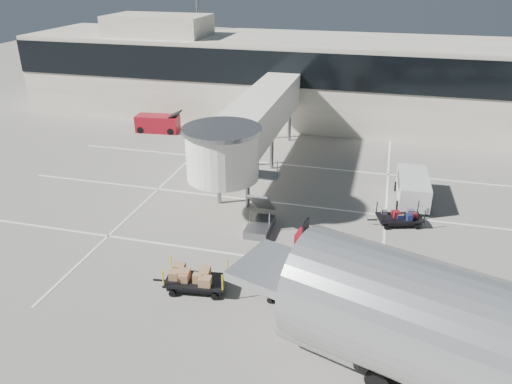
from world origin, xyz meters
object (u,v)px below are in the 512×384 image
(box_cart_far, at_px, (197,280))
(minivan, at_px, (413,186))
(suitcase_cart, at_px, (400,218))
(ground_worker, at_px, (303,273))
(belt_loader, at_px, (158,124))
(baggage_tug, at_px, (318,239))
(box_cart_near, at_px, (290,294))

(box_cart_far, bearing_deg, minivan, 44.41)
(suitcase_cart, bearing_deg, ground_worker, -136.31)
(belt_loader, bearing_deg, baggage_tug, -49.93)
(belt_loader, bearing_deg, box_cart_near, -58.34)
(suitcase_cart, xyz_separation_m, belt_loader, (-22.51, 13.33, 0.31))
(baggage_tug, xyz_separation_m, box_cart_near, (-0.56, -5.29, -0.11))
(baggage_tug, height_order, suitcase_cart, baggage_tug)
(ground_worker, xyz_separation_m, minivan, (5.46, 11.97, 0.16))
(ground_worker, xyz_separation_m, belt_loader, (-17.80, 21.54, -0.14))
(box_cart_far, relative_size, minivan, 0.78)
(baggage_tug, height_order, belt_loader, belt_loader)
(baggage_tug, relative_size, box_cart_far, 0.67)
(suitcase_cart, height_order, ground_worker, ground_worker)
(box_cart_far, relative_size, belt_loader, 0.86)
(ground_worker, relative_size, minivan, 0.38)
(minivan, bearing_deg, ground_worker, -117.03)
(box_cart_near, relative_size, minivan, 0.67)
(suitcase_cart, distance_m, box_cart_far, 13.74)
(box_cart_near, bearing_deg, belt_loader, 143.98)
(suitcase_cart, relative_size, box_cart_far, 0.90)
(suitcase_cart, bearing_deg, belt_loader, 132.92)
(box_cart_near, distance_m, ground_worker, 1.33)
(belt_loader, bearing_deg, minivan, -28.18)
(suitcase_cart, relative_size, belt_loader, 0.77)
(box_cart_near, distance_m, box_cart_far, 4.69)
(suitcase_cart, height_order, belt_loader, belt_loader)
(baggage_tug, xyz_separation_m, box_cart_far, (-5.24, -5.56, 0.02))
(suitcase_cart, relative_size, minivan, 0.70)
(box_cart_near, height_order, minivan, minivan)
(baggage_tug, distance_m, suitcase_cart, 6.11)
(box_cart_near, height_order, box_cart_far, box_cart_far)
(box_cart_near, relative_size, ground_worker, 1.76)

